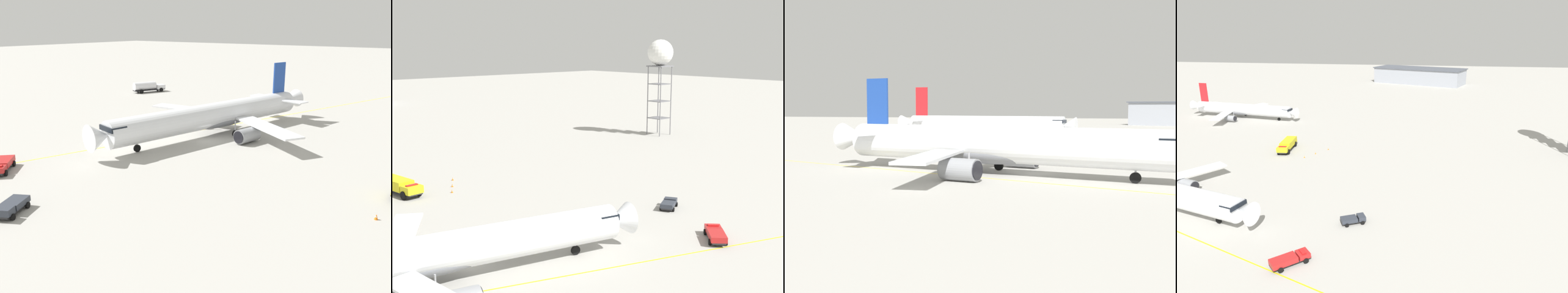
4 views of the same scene
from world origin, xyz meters
The scene contains 7 objects.
ground_plane centered at (0.00, 0.00, 0.00)m, with size 600.00×600.00×0.00m, color #ADAAA3.
airliner_main centered at (-4.05, -1.01, 3.11)m, with size 44.97×32.89×10.99m.
airliner_secondary centered at (-24.28, 66.73, 3.15)m, with size 44.34×30.97×12.22m.
fire_tender_truck centered at (6.77, 33.99, 1.53)m, with size 3.93×10.27×2.50m.
taxiway_centreline centered at (-7.41, -3.52, 0.00)m, with size 184.10×65.02×0.01m.
safety_cone_near centered at (13.44, 28.68, 0.28)m, with size 0.36×0.36×0.55m.
safety_cone_mid centered at (15.29, 31.93, 0.28)m, with size 0.36×0.36×0.55m.
Camera 3 is at (11.10, -61.51, 7.52)m, focal length 51.95 mm.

